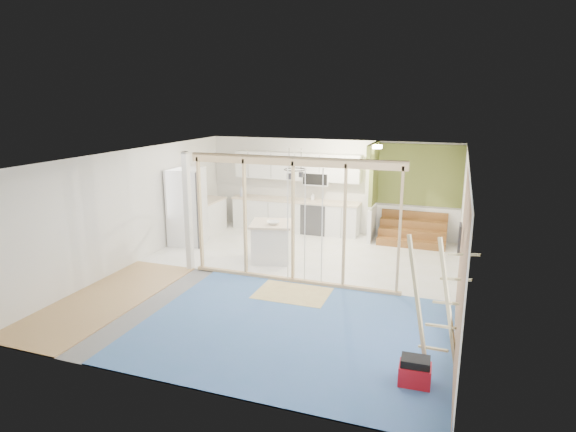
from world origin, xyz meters
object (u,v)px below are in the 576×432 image
(island, at_px, (272,242))
(ladder, at_px, (437,303))
(toolbox, at_px, (415,372))
(fridge, at_px, (187,207))

(island, height_order, ladder, ladder)
(toolbox, bearing_deg, fridge, 141.07)
(island, xyz_separation_m, toolbox, (3.59, -4.03, -0.27))
(toolbox, height_order, ladder, ladder)
(fridge, relative_size, toolbox, 4.65)
(island, xyz_separation_m, ladder, (3.78, -3.44, 0.49))
(island, distance_m, toolbox, 5.40)
(fridge, distance_m, toolbox, 7.68)
(toolbox, relative_size, ladder, 0.23)
(island, height_order, toolbox, island)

